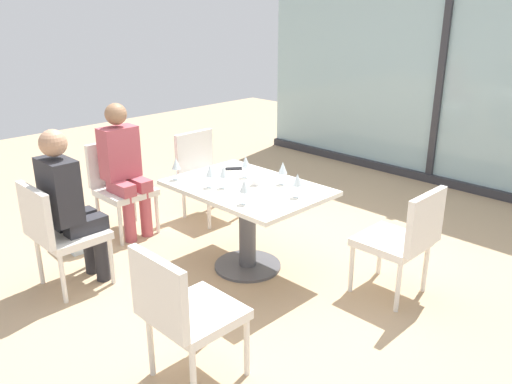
{
  "coord_description": "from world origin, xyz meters",
  "views": [
    {
      "loc": [
        2.8,
        -2.71,
        2.09
      ],
      "look_at": [
        0.0,
        0.1,
        0.65
      ],
      "focal_mm": 36.23,
      "sensor_mm": 36.0,
      "label": 1
    }
  ],
  "objects": [
    {
      "name": "wine_glass_3",
      "position": [
        0.27,
        -0.29,
        0.86
      ],
      "size": [
        0.07,
        0.07,
        0.18
      ],
      "color": "silver",
      "rests_on": "dining_table_main"
    },
    {
      "name": "window_wall_backdrop",
      "position": [
        0.0,
        3.2,
        1.21
      ],
      "size": [
        5.22,
        0.1,
        2.7
      ],
      "color": "#97B7BC",
      "rests_on": "ground_plane"
    },
    {
      "name": "ground_plane",
      "position": [
        0.0,
        0.0,
        0.0
      ],
      "size": [
        12.0,
        12.0,
        0.0
      ],
      "primitive_type": "plane",
      "color": "tan"
    },
    {
      "name": "person_front_left",
      "position": [
        -0.76,
        -1.13,
        0.7
      ],
      "size": [
        0.34,
        0.39,
        1.26
      ],
      "color": "#28282D",
      "rests_on": "ground_plane"
    },
    {
      "name": "wine_glass_1",
      "position": [
        -0.53,
        -0.3,
        0.86
      ],
      "size": [
        0.07,
        0.07,
        0.18
      ],
      "color": "silver",
      "rests_on": "dining_table_main"
    },
    {
      "name": "cell_phone_on_table",
      "position": [
        -0.4,
        0.23,
        0.73
      ],
      "size": [
        0.14,
        0.16,
        0.01
      ],
      "primitive_type": "cube",
      "rotation": [
        0.0,
        0.0,
        -0.66
      ],
      "color": "black",
      "rests_on": "dining_table_main"
    },
    {
      "name": "handbag_0",
      "position": [
        -1.36,
        -0.86,
        0.14
      ],
      "size": [
        0.31,
        0.18,
        0.28
      ],
      "primitive_type": "cube",
      "rotation": [
        0.0,
        0.0,
        -0.06
      ],
      "color": "silver",
      "rests_on": "ground_plane"
    },
    {
      "name": "wine_glass_5",
      "position": [
        0.17,
        0.23,
        0.86
      ],
      "size": [
        0.07,
        0.07,
        0.18
      ],
      "color": "silver",
      "rests_on": "dining_table_main"
    },
    {
      "name": "wine_glass_0",
      "position": [
        0.45,
        0.09,
        0.86
      ],
      "size": [
        0.07,
        0.07,
        0.18
      ],
      "color": "silver",
      "rests_on": "dining_table_main"
    },
    {
      "name": "wine_glass_4",
      "position": [
        -0.1,
        -0.16,
        0.86
      ],
      "size": [
        0.07,
        0.07,
        0.18
      ],
      "color": "silver",
      "rests_on": "dining_table_main"
    },
    {
      "name": "chair_front_left",
      "position": [
        -0.76,
        -1.24,
        0.5
      ],
      "size": [
        0.46,
        0.5,
        0.87
      ],
      "color": "silver",
      "rests_on": "ground_plane"
    },
    {
      "name": "chair_far_right",
      "position": [
        1.14,
        0.49,
        0.5
      ],
      "size": [
        0.5,
        0.46,
        0.87
      ],
      "color": "silver",
      "rests_on": "ground_plane"
    },
    {
      "name": "chair_front_right",
      "position": [
        0.76,
        -1.24,
        0.5
      ],
      "size": [
        0.46,
        0.5,
        0.87
      ],
      "color": "silver",
      "rests_on": "ground_plane"
    },
    {
      "name": "person_side_end",
      "position": [
        -1.31,
        -0.33,
        0.7
      ],
      "size": [
        0.39,
        0.34,
        1.26
      ],
      "color": "#B24C56",
      "rests_on": "ground_plane"
    },
    {
      "name": "chair_side_end",
      "position": [
        -1.42,
        -0.33,
        0.5
      ],
      "size": [
        0.5,
        0.46,
        0.87
      ],
      "color": "silver",
      "rests_on": "ground_plane"
    },
    {
      "name": "dining_table_main",
      "position": [
        0.0,
        0.0,
        0.54
      ],
      "size": [
        1.25,
        0.87,
        0.73
      ],
      "color": "silver",
      "rests_on": "ground_plane"
    },
    {
      "name": "wine_glass_2",
      "position": [
        -0.18,
        -0.23,
        0.86
      ],
      "size": [
        0.07,
        0.07,
        0.18
      ],
      "color": "silver",
      "rests_on": "dining_table_main"
    },
    {
      "name": "coffee_cup",
      "position": [
        0.03,
        0.07,
        0.78
      ],
      "size": [
        0.08,
        0.08,
        0.09
      ],
      "primitive_type": "cylinder",
      "color": "white",
      "rests_on": "dining_table_main"
    },
    {
      "name": "chair_far_left",
      "position": [
        -1.14,
        0.49,
        0.5
      ],
      "size": [
        0.5,
        0.46,
        0.87
      ],
      "color": "silver",
      "rests_on": "ground_plane"
    },
    {
      "name": "wine_glass_6",
      "position": [
        -0.16,
        0.14,
        0.86
      ],
      "size": [
        0.07,
        0.07,
        0.18
      ],
      "color": "silver",
      "rests_on": "dining_table_main"
    }
  ]
}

